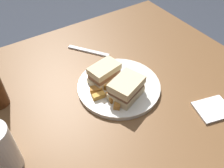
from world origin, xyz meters
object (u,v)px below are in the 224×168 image
at_px(pint_glass, 2,153).
at_px(napkin, 213,109).
at_px(sandwich_half_left, 104,73).
at_px(sandwich_half_right, 126,88).
at_px(plate, 119,86).
at_px(fork, 89,51).

xyz_separation_m(pint_glass, napkin, (-0.60, 0.17, -0.06)).
relative_size(sandwich_half_left, sandwich_half_right, 0.90).
relative_size(plate, sandwich_half_right, 2.22).
relative_size(sandwich_half_right, napkin, 1.18).
xyz_separation_m(plate, pint_glass, (0.41, 0.08, 0.06)).
height_order(pint_glass, napkin, pint_glass).
xyz_separation_m(sandwich_half_left, pint_glass, (0.38, 0.13, 0.02)).
bearing_deg(sandwich_half_left, napkin, 127.52).
height_order(pint_glass, fork, pint_glass).
distance_m(sandwich_half_right, napkin, 0.29).
relative_size(sandwich_half_left, pint_glass, 0.75).
distance_m(sandwich_half_left, napkin, 0.38).
xyz_separation_m(plate, sandwich_half_right, (0.01, 0.05, 0.04)).
distance_m(plate, pint_glass, 0.42).
relative_size(sandwich_half_right, pint_glass, 0.83).
height_order(plate, sandwich_half_right, sandwich_half_right).
height_order(sandwich_half_left, sandwich_half_right, sandwich_half_right).
distance_m(plate, sandwich_half_right, 0.07).
distance_m(sandwich_half_left, sandwich_half_right, 0.10).
relative_size(plate, fork, 1.60).
bearing_deg(sandwich_half_right, plate, -99.48).
distance_m(pint_glass, fork, 0.54).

